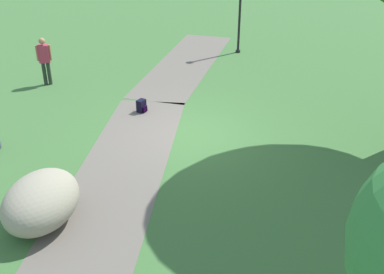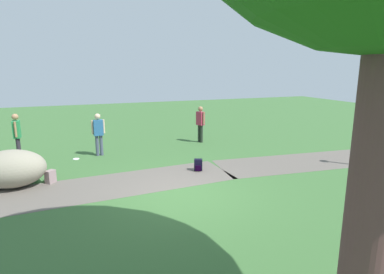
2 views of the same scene
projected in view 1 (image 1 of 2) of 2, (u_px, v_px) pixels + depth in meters
name	position (u px, v px, depth m)	size (l,w,h in m)	color
ground_plane	(191.00, 134.00, 13.31)	(48.00, 48.00, 0.00)	#396332
footpath_segment_near	(186.00, 63.00, 18.73)	(8.17, 2.90, 0.01)	#5D564F
footpath_segment_mid	(124.00, 165.00, 11.82)	(8.11, 2.60, 0.01)	#5D564F
lamp_post	(240.00, 0.00, 18.92)	(0.28, 0.28, 3.55)	black
lawn_boulder	(41.00, 201.00, 9.50)	(2.03, 1.57, 1.12)	gray
passerby_on_path	(44.00, 58.00, 16.23)	(0.35, 0.49, 1.70)	#232C23
backpack_by_boulder	(66.00, 188.00, 10.55)	(0.35, 0.35, 0.40)	gray
spare_backpack_on_lawn	(142.00, 106.00, 14.55)	(0.33, 0.33, 0.40)	black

